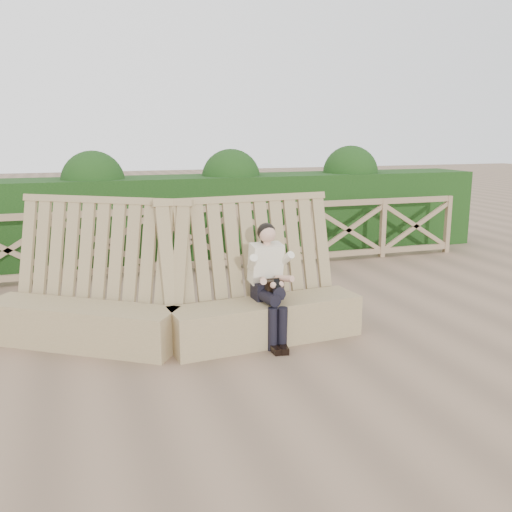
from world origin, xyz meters
name	(u,v)px	position (x,y,z in m)	size (l,w,h in m)	color
ground	(264,342)	(0.00, 0.00, 0.00)	(60.00, 60.00, 0.00)	brown
bench	(175,306)	(-0.92, 0.38, 0.40)	(4.10, 1.87, 1.60)	#8A754F
woman	(269,278)	(0.08, 0.07, 0.72)	(0.36, 0.76, 1.32)	black
guardrail	(194,239)	(0.00, 3.50, 0.55)	(10.10, 0.09, 1.10)	#7E6249
hedge	(179,217)	(0.00, 4.70, 0.75)	(12.00, 1.20, 1.50)	black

